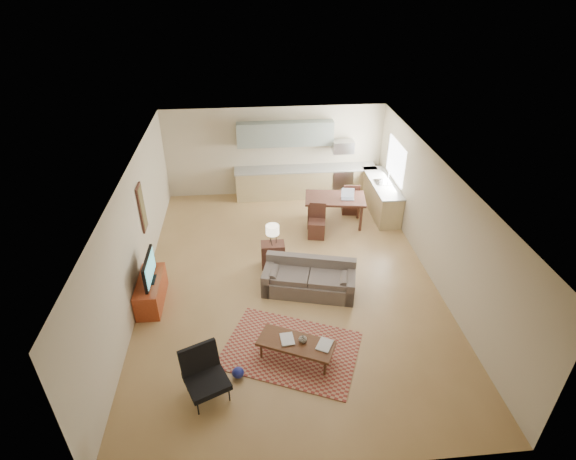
{
  "coord_description": "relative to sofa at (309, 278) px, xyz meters",
  "views": [
    {
      "loc": [
        -0.8,
        -8.16,
        6.34
      ],
      "look_at": [
        0.0,
        0.3,
        1.15
      ],
      "focal_mm": 28.0,
      "sensor_mm": 36.0,
      "label": 1
    }
  ],
  "objects": [
    {
      "name": "room",
      "position": [
        -0.39,
        0.46,
        0.99
      ],
      "size": [
        9.0,
        9.0,
        9.0
      ],
      "color": "#9D7848",
      "rests_on": "ground"
    },
    {
      "name": "kitchen_counter_back",
      "position": [
        0.51,
        4.64,
        0.1
      ],
      "size": [
        4.26,
        0.64,
        0.92
      ],
      "primitive_type": null,
      "color": "tan",
      "rests_on": "ground"
    },
    {
      "name": "kitchen_counter_right",
      "position": [
        2.54,
        3.46,
        0.1
      ],
      "size": [
        0.64,
        2.26,
        0.92
      ],
      "primitive_type": null,
      "color": "tan",
      "rests_on": "ground"
    },
    {
      "name": "kitchen_range",
      "position": [
        1.61,
        4.64,
        0.09
      ],
      "size": [
        0.62,
        0.62,
        0.9
      ],
      "primitive_type": "cube",
      "color": "#A5A8AD",
      "rests_on": "ground"
    },
    {
      "name": "kitchen_microwave",
      "position": [
        1.61,
        4.66,
        1.19
      ],
      "size": [
        0.62,
        0.4,
        0.35
      ],
      "primitive_type": "cube",
      "color": "#A5A8AD",
      "rests_on": "room"
    },
    {
      "name": "upper_cabinets",
      "position": [
        -0.09,
        4.79,
        1.59
      ],
      "size": [
        2.8,
        0.34,
        0.7
      ],
      "primitive_type": "cube",
      "color": "gray",
      "rests_on": "room"
    },
    {
      "name": "window_right",
      "position": [
        2.84,
        3.46,
        1.19
      ],
      "size": [
        0.02,
        1.4,
        1.05
      ],
      "primitive_type": "cube",
      "color": "white",
      "rests_on": "room"
    },
    {
      "name": "wall_art_left",
      "position": [
        -3.6,
        1.36,
        1.19
      ],
      "size": [
        0.06,
        0.42,
        1.1
      ],
      "primitive_type": null,
      "color": "olive",
      "rests_on": "room"
    },
    {
      "name": "triptych",
      "position": [
        -0.49,
        4.93,
        1.39
      ],
      "size": [
        1.7,
        0.04,
        0.5
      ],
      "primitive_type": null,
      "color": "beige",
      "rests_on": "room"
    },
    {
      "name": "rug",
      "position": [
        -0.57,
        -1.7,
        -0.35
      ],
      "size": [
        2.91,
        2.51,
        0.02
      ],
      "primitive_type": "cube",
      "rotation": [
        0.0,
        0.0,
        -0.4
      ],
      "color": "maroon",
      "rests_on": "floor"
    },
    {
      "name": "sofa",
      "position": [
        0.0,
        0.0,
        0.0
      ],
      "size": [
        2.23,
        1.39,
        0.72
      ],
      "primitive_type": null,
      "rotation": [
        0.0,
        0.0,
        -0.25
      ],
      "color": "#5D524B",
      "rests_on": "floor"
    },
    {
      "name": "coffee_table",
      "position": [
        -0.5,
        -1.91,
        -0.15
      ],
      "size": [
        1.48,
        1.08,
        0.42
      ],
      "primitive_type": null,
      "rotation": [
        0.0,
        0.0,
        -0.44
      ],
      "color": "#452513",
      "rests_on": "floor"
    },
    {
      "name": "book_a",
      "position": [
        -0.77,
        -1.85,
        0.06
      ],
      "size": [
        0.29,
        0.36,
        0.03
      ],
      "primitive_type": "imported",
      "rotation": [
        0.0,
        0.0,
        0.08
      ],
      "color": "maroon",
      "rests_on": "coffee_table"
    },
    {
      "name": "book_b",
      "position": [
        -0.1,
        -1.98,
        0.06
      ],
      "size": [
        0.53,
        0.54,
        0.03
      ],
      "primitive_type": "imported",
      "rotation": [
        0.0,
        0.0,
        -0.51
      ],
      "color": "navy",
      "rests_on": "coffee_table"
    },
    {
      "name": "vase",
      "position": [
        -0.38,
        -1.91,
        0.13
      ],
      "size": [
        0.16,
        0.16,
        0.16
      ],
      "primitive_type": "imported",
      "rotation": [
        0.0,
        0.0,
        0.03
      ],
      "color": "black",
      "rests_on": "coffee_table"
    },
    {
      "name": "armchair",
      "position": [
        -2.05,
        -2.58,
        0.07
      ],
      "size": [
        1.0,
        1.0,
        0.87
      ],
      "primitive_type": null,
      "rotation": [
        0.0,
        0.0,
        0.42
      ],
      "color": "black",
      "rests_on": "floor"
    },
    {
      "name": "tv_credenza",
      "position": [
        -3.38,
        -0.05,
        -0.07
      ],
      "size": [
        0.49,
        1.26,
        0.58
      ],
      "primitive_type": null,
      "color": "maroon",
      "rests_on": "floor"
    },
    {
      "name": "tv",
      "position": [
        -3.33,
        -0.05,
        0.51
      ],
      "size": [
        0.1,
        0.97,
        0.58
      ],
      "primitive_type": null,
      "color": "black",
      "rests_on": "tv_credenza"
    },
    {
      "name": "console_table",
      "position": [
        -0.72,
        1.02,
        -0.04
      ],
      "size": [
        0.54,
        0.36,
        0.64
      ],
      "primitive_type": null,
      "rotation": [
        0.0,
        0.0,
        0.0
      ],
      "color": "#3D2119",
      "rests_on": "floor"
    },
    {
      "name": "table_lamp",
      "position": [
        -0.72,
        1.02,
        0.53
      ],
      "size": [
        0.35,
        0.35,
        0.51
      ],
      "primitive_type": null,
      "rotation": [
        0.0,
        0.0,
        0.13
      ],
      "color": "beige",
      "rests_on": "console_table"
    },
    {
      "name": "dining_table",
      "position": [
        1.08,
        2.86,
        0.04
      ],
      "size": [
        1.71,
        1.14,
        0.81
      ],
      "primitive_type": null,
      "rotation": [
        0.0,
        0.0,
        -0.15
      ],
      "color": "#3D2119",
      "rests_on": "floor"
    },
    {
      "name": "dining_chair_near",
      "position": [
        0.51,
        2.25,
        0.09
      ],
      "size": [
        0.51,
        0.53,
        0.9
      ],
      "primitive_type": null,
      "rotation": [
        0.0,
        0.0,
        -0.2
      ],
      "color": "#3D2119",
      "rests_on": "floor"
    },
    {
      "name": "dining_chair_far",
      "position": [
        1.66,
        3.48,
        0.11
      ],
      "size": [
        0.51,
        0.53,
        0.95
      ],
      "primitive_type": null,
      "rotation": [
        0.0,
        0.0,
        3.01
      ],
      "color": "#3D2119",
      "rests_on": "floor"
    },
    {
      "name": "laptop",
      "position": [
        1.4,
        2.76,
        0.58
      ],
      "size": [
        0.38,
        0.3,
        0.26
      ],
      "primitive_type": null,
      "rotation": [
        0.0,
        0.0,
        -0.15
      ],
      "color": "#A5A8AD",
      "rests_on": "dining_table"
    },
    {
      "name": "soap_bottle",
      "position": [
        2.44,
        3.3,
        0.65
      ],
      "size": [
        0.11,
        0.12,
        0.19
      ],
      "primitive_type": "imported",
      "rotation": [
        0.0,
        0.0,
        -0.16
      ],
      "color": "beige",
      "rests_on": "kitchen_counter_right"
    }
  ]
}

